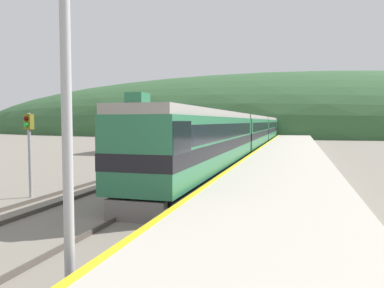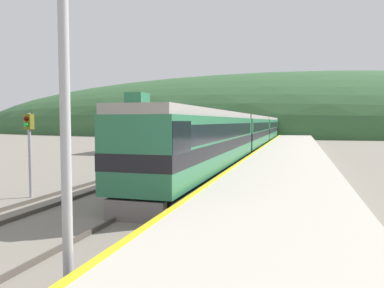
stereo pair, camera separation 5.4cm
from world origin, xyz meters
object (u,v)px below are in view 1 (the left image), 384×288
at_px(carriage_fifth, 277,126).
at_px(signal_mast_main, 64,10).
at_px(express_train_lead_car, 205,142).
at_px(carriage_fourth, 272,127).
at_px(carriage_third, 264,129).
at_px(carriage_second, 249,132).
at_px(signal_post_siding, 29,137).

relative_size(carriage_fifth, signal_mast_main, 2.24).
bearing_deg(express_train_lead_car, carriage_fourth, 90.00).
bearing_deg(carriage_third, carriage_second, -90.00).
xyz_separation_m(express_train_lead_car, signal_mast_main, (1.27, -16.04, 3.32)).
distance_m(express_train_lead_car, signal_post_siding, 10.06).
distance_m(carriage_fourth, carriage_fifth, 20.02).
bearing_deg(carriage_third, signal_mast_main, -88.74).
relative_size(carriage_second, signal_post_siding, 4.86).
bearing_deg(carriage_fourth, signal_post_siding, -95.37).
bearing_deg(carriage_second, carriage_fourth, 90.00).
distance_m(carriage_third, carriage_fourth, 20.02).
relative_size(carriage_fourth, carriage_fifth, 1.00).
distance_m(signal_mast_main, signal_post_siding, 11.74).
xyz_separation_m(carriage_fifth, signal_post_siding, (-6.49, -89.07, 0.54)).
relative_size(carriage_second, signal_mast_main, 2.24).
relative_size(carriage_third, carriage_fourth, 1.00).
relative_size(express_train_lead_car, signal_mast_main, 2.49).
height_order(carriage_second, carriage_third, same).
bearing_deg(carriage_fourth, carriage_third, -90.00).
bearing_deg(signal_post_siding, signal_mast_main, -47.17).
relative_size(signal_mast_main, signal_post_siding, 2.17).
bearing_deg(carriage_fourth, express_train_lead_car, -90.00).
distance_m(carriage_second, carriage_fourth, 40.04).
xyz_separation_m(carriage_second, signal_mast_main, (1.27, -37.38, 3.33)).
height_order(express_train_lead_car, signal_post_siding, express_train_lead_car).
height_order(signal_mast_main, signal_post_siding, signal_mast_main).
height_order(express_train_lead_car, carriage_fourth, express_train_lead_car).
xyz_separation_m(carriage_third, carriage_fourth, (0.00, 20.02, 0.00)).
relative_size(carriage_fourth, signal_post_siding, 4.86).
bearing_deg(express_train_lead_car, carriage_second, 90.00).
relative_size(express_train_lead_car, signal_post_siding, 5.41).
height_order(carriage_fifth, signal_post_siding, carriage_fifth).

